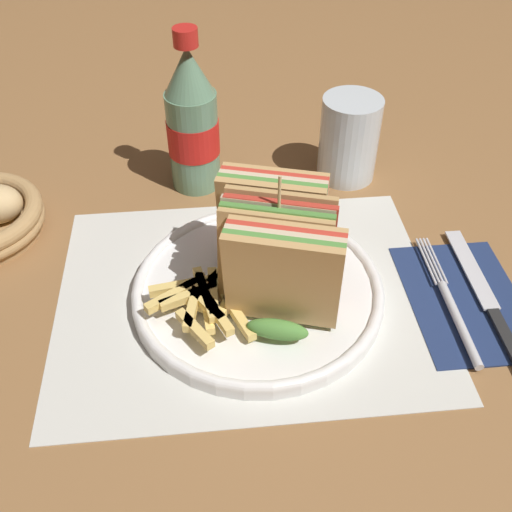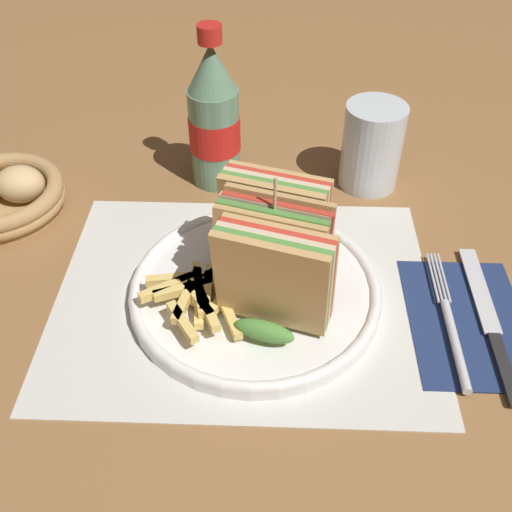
# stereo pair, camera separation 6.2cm
# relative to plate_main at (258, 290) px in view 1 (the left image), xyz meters

# --- Properties ---
(ground_plane) EXTENTS (4.00, 4.00, 0.00)m
(ground_plane) POSITION_rel_plate_main_xyz_m (-0.02, -0.01, -0.01)
(ground_plane) COLOR olive
(placemat) EXTENTS (0.40, 0.32, 0.00)m
(placemat) POSITION_rel_plate_main_xyz_m (-0.01, 0.00, -0.01)
(placemat) COLOR silver
(placemat) RESTS_ON ground_plane
(plate_main) EXTENTS (0.26, 0.26, 0.02)m
(plate_main) POSITION_rel_plate_main_xyz_m (0.00, 0.00, 0.00)
(plate_main) COLOR white
(plate_main) RESTS_ON ground_plane
(club_sandwich) EXTENTS (0.12, 0.17, 0.14)m
(club_sandwich) POSITION_rel_plate_main_xyz_m (0.02, -0.01, 0.06)
(club_sandwich) COLOR tan
(club_sandwich) RESTS_ON plate_main
(fries_pile) EXTENTS (0.11, 0.10, 0.02)m
(fries_pile) POSITION_rel_plate_main_xyz_m (-0.06, -0.03, 0.02)
(fries_pile) COLOR #E5C166
(fries_pile) RESTS_ON plate_main
(napkin) EXTENTS (0.12, 0.17, 0.00)m
(napkin) POSITION_rel_plate_main_xyz_m (0.22, -0.03, -0.01)
(napkin) COLOR navy
(napkin) RESTS_ON ground_plane
(fork) EXTENTS (0.02, 0.18, 0.01)m
(fork) POSITION_rel_plate_main_xyz_m (0.20, -0.05, -0.00)
(fork) COLOR silver
(fork) RESTS_ON napkin
(knife) EXTENTS (0.02, 0.21, 0.00)m
(knife) POSITION_rel_plate_main_xyz_m (0.24, -0.03, -0.00)
(knife) COLOR black
(knife) RESTS_ON napkin
(coke_bottle_near) EXTENTS (0.06, 0.06, 0.21)m
(coke_bottle_near) POSITION_rel_plate_main_xyz_m (-0.06, 0.21, 0.08)
(coke_bottle_near) COLOR slate
(coke_bottle_near) RESTS_ON ground_plane
(glass_near) EXTENTS (0.08, 0.08, 0.11)m
(glass_near) POSITION_rel_plate_main_xyz_m (0.14, 0.21, 0.04)
(glass_near) COLOR silver
(glass_near) RESTS_ON ground_plane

